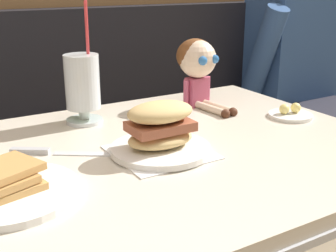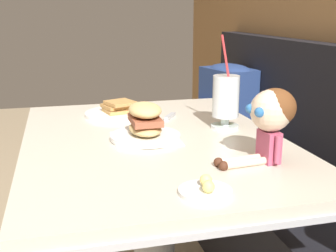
{
  "view_description": "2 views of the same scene",
  "coord_description": "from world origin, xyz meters",
  "px_view_note": "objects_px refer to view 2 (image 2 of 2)",
  "views": [
    {
      "loc": [
        -0.44,
        -0.64,
        1.11
      ],
      "look_at": [
        0.08,
        0.23,
        0.77
      ],
      "focal_mm": 47.9,
      "sensor_mm": 36.0,
      "label": 1
    },
    {
      "loc": [
        1.27,
        -0.1,
        1.13
      ],
      "look_at": [
        -0.02,
        0.23,
        0.77
      ],
      "focal_mm": 45.77,
      "sensor_mm": 36.0,
      "label": 2
    }
  ],
  "objects_px": {
    "milkshake_glass": "(226,99)",
    "seated_doll": "(271,115)",
    "butter_saucer": "(206,190)",
    "butter_knife": "(167,119)",
    "backpack": "(227,100)",
    "toast_plate": "(118,112)",
    "sandwich_plate": "(145,125)"
  },
  "relations": [
    {
      "from": "sandwich_plate",
      "to": "butter_knife",
      "type": "height_order",
      "value": "sandwich_plate"
    },
    {
      "from": "seated_doll",
      "to": "milkshake_glass",
      "type": "bearing_deg",
      "value": 177.43
    },
    {
      "from": "milkshake_glass",
      "to": "backpack",
      "type": "xyz_separation_m",
      "value": [
        -0.8,
        0.34,
        -0.18
      ]
    },
    {
      "from": "butter_knife",
      "to": "butter_saucer",
      "type": "bearing_deg",
      "value": -6.84
    },
    {
      "from": "milkshake_glass",
      "to": "butter_knife",
      "type": "xyz_separation_m",
      "value": [
        -0.15,
        -0.17,
        -0.1
      ]
    },
    {
      "from": "seated_doll",
      "to": "butter_knife",
      "type": "bearing_deg",
      "value": -163.29
    },
    {
      "from": "butter_saucer",
      "to": "backpack",
      "type": "height_order",
      "value": "backpack"
    },
    {
      "from": "milkshake_glass",
      "to": "seated_doll",
      "type": "bearing_deg",
      "value": -2.57
    },
    {
      "from": "butter_saucer",
      "to": "butter_knife",
      "type": "height_order",
      "value": "butter_saucer"
    },
    {
      "from": "butter_knife",
      "to": "backpack",
      "type": "height_order",
      "value": "backpack"
    },
    {
      "from": "backpack",
      "to": "butter_saucer",
      "type": "bearing_deg",
      "value": -24.06
    },
    {
      "from": "milkshake_glass",
      "to": "backpack",
      "type": "bearing_deg",
      "value": 157.18
    },
    {
      "from": "toast_plate",
      "to": "butter_saucer",
      "type": "height_order",
      "value": "toast_plate"
    },
    {
      "from": "milkshake_glass",
      "to": "butter_knife",
      "type": "height_order",
      "value": "milkshake_glass"
    },
    {
      "from": "milkshake_glass",
      "to": "seated_doll",
      "type": "height_order",
      "value": "milkshake_glass"
    },
    {
      "from": "butter_knife",
      "to": "seated_doll",
      "type": "xyz_separation_m",
      "value": [
        0.5,
        0.15,
        0.12
      ]
    },
    {
      "from": "sandwich_plate",
      "to": "backpack",
      "type": "relative_size",
      "value": 0.54
    },
    {
      "from": "milkshake_glass",
      "to": "seated_doll",
      "type": "xyz_separation_m",
      "value": [
        0.35,
        -0.02,
        0.03
      ]
    },
    {
      "from": "butter_knife",
      "to": "backpack",
      "type": "distance_m",
      "value": 0.83
    },
    {
      "from": "milkshake_glass",
      "to": "butter_knife",
      "type": "distance_m",
      "value": 0.25
    },
    {
      "from": "toast_plate",
      "to": "seated_doll",
      "type": "bearing_deg",
      "value": 27.21
    },
    {
      "from": "toast_plate",
      "to": "backpack",
      "type": "bearing_deg",
      "value": 128.7
    },
    {
      "from": "toast_plate",
      "to": "milkshake_glass",
      "type": "xyz_separation_m",
      "value": [
        0.27,
        0.33,
        0.09
      ]
    },
    {
      "from": "milkshake_glass",
      "to": "sandwich_plate",
      "type": "distance_m",
      "value": 0.3
    },
    {
      "from": "butter_saucer",
      "to": "backpack",
      "type": "distance_m",
      "value": 1.43
    },
    {
      "from": "butter_saucer",
      "to": "backpack",
      "type": "xyz_separation_m",
      "value": [
        -1.31,
        0.58,
        -0.09
      ]
    },
    {
      "from": "toast_plate",
      "to": "milkshake_glass",
      "type": "bearing_deg",
      "value": 51.2
    },
    {
      "from": "milkshake_glass",
      "to": "butter_saucer",
      "type": "xyz_separation_m",
      "value": [
        0.5,
        -0.24,
        -0.09
      ]
    },
    {
      "from": "butter_saucer",
      "to": "butter_knife",
      "type": "bearing_deg",
      "value": 173.16
    },
    {
      "from": "toast_plate",
      "to": "butter_saucer",
      "type": "bearing_deg",
      "value": 6.43
    },
    {
      "from": "butter_saucer",
      "to": "toast_plate",
      "type": "bearing_deg",
      "value": -173.57
    },
    {
      "from": "toast_plate",
      "to": "milkshake_glass",
      "type": "relative_size",
      "value": 0.79
    }
  ]
}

